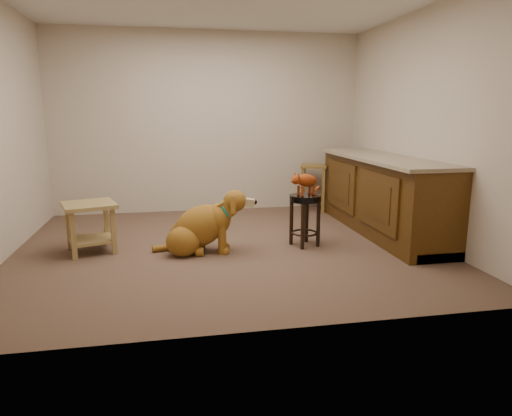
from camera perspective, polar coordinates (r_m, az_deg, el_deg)
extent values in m
cube|color=brown|center=(5.05, -3.60, -4.89)|extent=(4.50, 4.00, 0.01)
cube|color=#C2B29C|center=(6.83, -5.92, 10.52)|extent=(4.50, 0.04, 2.60)
cube|color=#C2B29C|center=(2.87, 1.21, 8.77)|extent=(4.50, 0.04, 2.60)
cube|color=#C2B29C|center=(5.58, 20.13, 9.58)|extent=(0.04, 4.00, 2.60)
cube|color=#4C2F0D|center=(5.79, 15.46, 1.45)|extent=(0.60, 2.50, 0.90)
cube|color=gray|center=(5.71, 15.45, 6.08)|extent=(0.70, 2.56, 0.04)
cube|color=black|center=(5.89, 15.60, -2.37)|extent=(0.52, 2.50, 0.10)
cube|color=#4C2F0D|center=(5.16, 15.06, 0.80)|extent=(0.02, 0.90, 0.62)
cube|color=#4C2F0D|center=(6.15, 10.63, 2.75)|extent=(0.02, 0.90, 0.62)
cube|color=#3F250A|center=(5.15, 14.94, 0.79)|extent=(0.02, 0.60, 0.40)
cube|color=#3F250A|center=(6.14, 10.52, 2.74)|extent=(0.02, 0.60, 0.40)
cylinder|color=black|center=(5.21, 6.35, -1.54)|extent=(0.04, 0.04, 0.50)
cylinder|color=black|center=(5.09, 4.44, -1.83)|extent=(0.04, 0.04, 0.50)
cylinder|color=black|center=(5.05, 7.79, -2.02)|extent=(0.04, 0.04, 0.50)
cylinder|color=black|center=(4.93, 5.85, -2.33)|extent=(0.04, 0.04, 0.50)
torus|color=black|center=(5.10, 6.08, -3.08)|extent=(0.38, 0.38, 0.02)
cylinder|color=black|center=(5.01, 6.18, 1.24)|extent=(0.35, 0.35, 0.07)
cube|color=brown|center=(7.02, 8.45, 2.51)|extent=(0.05, 0.05, 0.66)
cube|color=brown|center=(7.03, 6.00, 2.59)|extent=(0.05, 0.05, 0.66)
cube|color=brown|center=(6.72, 8.40, 2.11)|extent=(0.05, 0.05, 0.66)
cube|color=brown|center=(6.74, 5.85, 2.19)|extent=(0.05, 0.05, 0.66)
cube|color=brown|center=(6.83, 7.25, 5.22)|extent=(0.48, 0.48, 0.04)
cube|color=olive|center=(5.33, -18.20, -1.85)|extent=(0.06, 0.06, 0.49)
cube|color=olive|center=(5.28, -22.37, -2.28)|extent=(0.06, 0.06, 0.49)
cube|color=olive|center=(4.96, -17.39, -2.81)|extent=(0.06, 0.06, 0.49)
cube|color=olive|center=(4.91, -21.87, -3.28)|extent=(0.06, 0.06, 0.49)
cube|color=olive|center=(5.06, -20.17, 0.36)|extent=(0.64, 0.64, 0.04)
cube|color=olive|center=(5.14, -19.87, -3.70)|extent=(0.54, 0.54, 0.03)
ellipsoid|color=brown|center=(5.01, -8.80, -3.37)|extent=(0.39, 0.33, 0.32)
ellipsoid|color=brown|center=(4.76, -9.11, -4.19)|extent=(0.39, 0.33, 0.32)
cylinder|color=brown|center=(5.04, -6.81, -4.50)|extent=(0.09, 0.11, 0.10)
cylinder|color=brown|center=(4.76, -7.05, -5.51)|extent=(0.09, 0.11, 0.10)
ellipsoid|color=brown|center=(4.84, -7.00, -2.28)|extent=(0.77, 0.47, 0.65)
ellipsoid|color=brown|center=(4.81, -4.77, -1.33)|extent=(0.31, 0.33, 0.33)
cylinder|color=brown|center=(4.94, -4.24, -3.01)|extent=(0.09, 0.09, 0.38)
cylinder|color=brown|center=(4.76, -4.28, -3.56)|extent=(0.09, 0.09, 0.38)
sphere|color=brown|center=(4.98, -3.87, -4.83)|extent=(0.10, 0.10, 0.10)
sphere|color=brown|center=(4.81, -3.90, -5.45)|extent=(0.10, 0.10, 0.10)
cylinder|color=brown|center=(4.78, -3.83, -0.16)|extent=(0.26, 0.20, 0.24)
ellipsoid|color=brown|center=(4.77, -2.65, 0.91)|extent=(0.27, 0.25, 0.23)
cube|color=tan|center=(4.77, -1.09, 0.69)|extent=(0.17, 0.11, 0.10)
sphere|color=black|center=(4.77, -0.19, 0.76)|extent=(0.06, 0.06, 0.06)
cube|color=brown|center=(4.87, -2.89, 0.79)|extent=(0.06, 0.07, 0.17)
cube|color=brown|center=(4.67, -2.88, 0.30)|extent=(0.06, 0.07, 0.17)
torus|color=#0E735D|center=(4.79, -3.83, -0.28)|extent=(0.16, 0.23, 0.20)
cylinder|color=#D8BF4C|center=(4.80, -3.23, -1.09)|extent=(0.01, 0.04, 0.04)
cylinder|color=brown|center=(4.99, -11.14, -4.89)|extent=(0.31, 0.13, 0.07)
ellipsoid|color=maroon|center=(4.99, 6.36, 3.45)|extent=(0.31, 0.22, 0.17)
cylinder|color=maroon|center=(4.98, 5.33, 2.22)|extent=(0.03, 0.03, 0.11)
sphere|color=maroon|center=(4.99, 5.32, 1.75)|extent=(0.03, 0.03, 0.03)
cylinder|color=maroon|center=(4.93, 5.82, 2.09)|extent=(0.03, 0.03, 0.11)
sphere|color=maroon|center=(4.93, 5.81, 1.62)|extent=(0.03, 0.03, 0.03)
cylinder|color=maroon|center=(5.07, 6.70, 2.36)|extent=(0.03, 0.03, 0.11)
sphere|color=maroon|center=(5.08, 6.69, 1.90)|extent=(0.03, 0.03, 0.03)
cylinder|color=maroon|center=(5.01, 7.20, 2.24)|extent=(0.03, 0.03, 0.11)
sphere|color=maroon|center=(5.02, 7.19, 1.77)|extent=(0.03, 0.03, 0.03)
sphere|color=maroon|center=(4.90, 5.01, 3.53)|extent=(0.10, 0.10, 0.10)
sphere|color=maroon|center=(4.88, 4.60, 3.39)|extent=(0.04, 0.04, 0.04)
sphere|color=brown|center=(4.87, 4.45, 3.37)|extent=(0.02, 0.02, 0.02)
cone|color=maroon|center=(4.92, 4.90, 4.21)|extent=(0.05, 0.05, 0.05)
cone|color=#C66B60|center=(4.92, 4.88, 4.18)|extent=(0.03, 0.03, 0.03)
cone|color=maroon|center=(4.87, 5.32, 4.12)|extent=(0.05, 0.05, 0.05)
cone|color=#C66B60|center=(4.87, 5.30, 4.09)|extent=(0.03, 0.03, 0.03)
cylinder|color=maroon|center=(5.12, 7.32, 2.11)|extent=(0.17, 0.17, 0.10)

